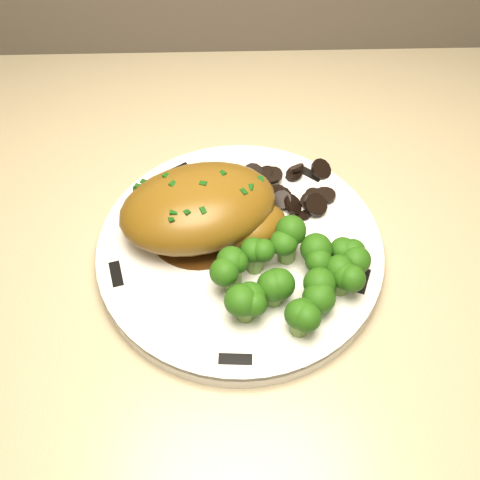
{
  "coord_description": "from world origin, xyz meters",
  "views": [
    {
      "loc": [
        -0.11,
        1.26,
        1.34
      ],
      "look_at": [
        -0.1,
        1.62,
        0.86
      ],
      "focal_mm": 45.0,
      "sensor_mm": 36.0,
      "label": 1
    }
  ],
  "objects_px": {
    "plate": "(240,252)",
    "chicken_breast": "(204,209)",
    "broccoli_florets": "(293,275)",
    "counter": "(358,375)"
  },
  "relations": [
    {
      "from": "plate",
      "to": "chicken_breast",
      "type": "height_order",
      "value": "chicken_breast"
    },
    {
      "from": "plate",
      "to": "broccoli_florets",
      "type": "xyz_separation_m",
      "value": [
        0.05,
        -0.05,
        0.03
      ]
    },
    {
      "from": "plate",
      "to": "broccoli_florets",
      "type": "bearing_deg",
      "value": -47.55
    },
    {
      "from": "counter",
      "to": "chicken_breast",
      "type": "xyz_separation_m",
      "value": [
        -0.23,
        -0.03,
        0.46
      ]
    },
    {
      "from": "counter",
      "to": "plate",
      "type": "relative_size",
      "value": 6.56
    },
    {
      "from": "plate",
      "to": "broccoli_florets",
      "type": "relative_size",
      "value": 2.07
    },
    {
      "from": "counter",
      "to": "broccoli_florets",
      "type": "distance_m",
      "value": 0.49
    },
    {
      "from": "plate",
      "to": "broccoli_florets",
      "type": "height_order",
      "value": "broccoli_florets"
    },
    {
      "from": "counter",
      "to": "broccoli_florets",
      "type": "xyz_separation_m",
      "value": [
        -0.15,
        -0.1,
        0.45
      ]
    },
    {
      "from": "counter",
      "to": "chicken_breast",
      "type": "bearing_deg",
      "value": -173.77
    }
  ]
}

